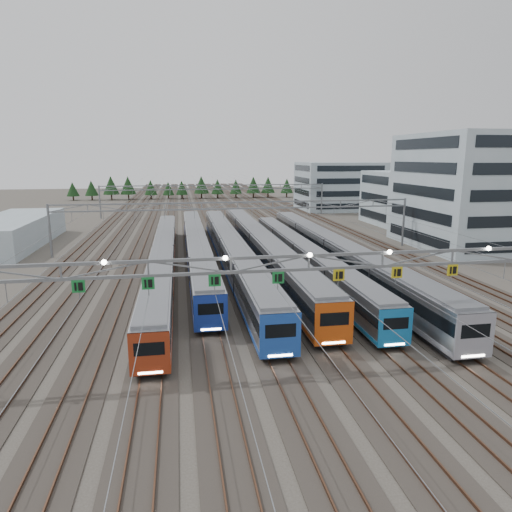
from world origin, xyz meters
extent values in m
plane|color=#47423A|center=(0.00, 0.00, 0.00)|extent=(400.00, 400.00, 0.00)
cube|color=#2D2823|center=(0.00, 100.00, 0.04)|extent=(54.00, 260.00, 0.08)
cube|color=brown|center=(-25.47, 100.00, 0.16)|extent=(0.08, 260.00, 0.16)
cube|color=brown|center=(25.47, 100.00, 0.16)|extent=(0.08, 260.00, 0.16)
cube|color=brown|center=(-0.72, 100.00, 0.16)|extent=(0.08, 260.00, 0.16)
cube|color=brown|center=(0.72, 100.00, 0.16)|extent=(0.08, 260.00, 0.16)
cube|color=black|center=(-11.25, 27.91, 0.41)|extent=(2.26, 58.94, 0.34)
cube|color=gray|center=(-11.25, 27.91, 2.07)|extent=(2.66, 60.14, 2.99)
cube|color=black|center=(-11.25, 27.91, 2.43)|extent=(2.72, 59.84, 0.90)
cube|color=#9A3217|center=(-11.25, 27.91, 0.81)|extent=(2.71, 59.84, 0.33)
cube|color=slate|center=(-11.25, 27.91, 3.66)|extent=(2.39, 58.94, 0.24)
cube|color=#9A3217|center=(-11.25, -2.12, 2.07)|extent=(2.68, 0.12, 2.99)
cube|color=black|center=(-11.25, -2.15, 2.43)|extent=(2.00, 0.10, 0.90)
cube|color=white|center=(-11.25, -2.18, 0.76)|extent=(1.60, 0.06, 0.14)
cube|color=black|center=(-6.75, 34.08, 0.42)|extent=(2.37, 57.22, 0.36)
cube|color=gray|center=(-6.75, 34.08, 2.16)|extent=(2.79, 58.39, 3.14)
cube|color=black|center=(-6.75, 34.08, 2.53)|extent=(2.85, 58.10, 0.95)
cube|color=#1B36A6|center=(-6.75, 34.08, 0.84)|extent=(2.84, 58.10, 0.35)
cube|color=slate|center=(-6.75, 34.08, 3.83)|extent=(2.51, 57.22, 0.25)
cube|color=#1B36A6|center=(-6.75, 4.93, 2.16)|extent=(2.81, 0.12, 3.14)
cube|color=black|center=(-6.75, 4.90, 2.53)|extent=(2.09, 0.10, 0.95)
cube|color=white|center=(-6.75, 4.87, 0.79)|extent=(1.67, 0.06, 0.15)
cube|color=black|center=(-2.25, 29.90, 0.43)|extent=(2.52, 60.77, 0.38)
cube|color=gray|center=(-2.25, 29.90, 2.28)|extent=(2.97, 62.01, 3.34)
cube|color=black|center=(-2.25, 29.90, 2.68)|extent=(3.03, 61.70, 1.01)
cube|color=blue|center=(-2.25, 29.90, 0.88)|extent=(3.02, 61.70, 0.37)
cube|color=slate|center=(-2.25, 29.90, 4.06)|extent=(2.67, 60.77, 0.27)
cube|color=blue|center=(-2.25, -1.06, 2.28)|extent=(2.99, 0.12, 3.34)
cube|color=black|center=(-2.25, -1.09, 2.68)|extent=(2.23, 0.10, 1.01)
cube|color=white|center=(-2.25, -1.12, 0.82)|extent=(1.78, 0.06, 0.16)
cube|color=black|center=(2.25, 32.79, 0.43)|extent=(2.57, 63.43, 0.39)
cube|color=gray|center=(2.25, 32.79, 2.32)|extent=(3.03, 64.72, 3.40)
cube|color=black|center=(2.25, 32.79, 2.73)|extent=(3.09, 64.40, 1.03)
cube|color=#DD5213|center=(2.25, 32.79, 0.89)|extent=(3.08, 64.40, 0.38)
cube|color=slate|center=(2.25, 32.79, 4.13)|extent=(2.72, 63.43, 0.27)
cube|color=#DD5213|center=(2.25, 0.48, 2.32)|extent=(3.05, 0.12, 3.40)
cube|color=black|center=(2.25, 0.45, 2.73)|extent=(2.27, 0.10, 1.03)
cube|color=white|center=(2.25, 0.42, 0.83)|extent=(1.82, 0.06, 0.16)
cube|color=black|center=(6.75, 25.78, 0.41)|extent=(2.28, 51.51, 0.34)
cube|color=gray|center=(6.75, 25.78, 2.08)|extent=(2.68, 52.56, 3.02)
cube|color=black|center=(6.75, 25.78, 2.45)|extent=(2.74, 52.30, 0.91)
cube|color=#1B7AC3|center=(6.75, 25.78, 0.81)|extent=(2.73, 52.30, 0.34)
cube|color=slate|center=(6.75, 25.78, 3.69)|extent=(2.41, 51.51, 0.24)
cube|color=#1B7AC3|center=(6.75, -0.45, 2.08)|extent=(2.70, 0.12, 3.02)
cube|color=black|center=(6.75, -0.48, 2.45)|extent=(2.01, 0.10, 0.91)
cube|color=white|center=(6.75, -0.51, 0.77)|extent=(1.61, 0.06, 0.14)
cube|color=black|center=(11.25, 26.49, 0.43)|extent=(2.54, 58.73, 0.38)
cube|color=gray|center=(11.25, 26.49, 2.30)|extent=(2.99, 59.92, 3.36)
cube|color=black|center=(11.25, 26.49, 2.70)|extent=(3.05, 59.63, 1.01)
cube|color=#9A9BA8|center=(11.25, 26.49, 0.88)|extent=(3.04, 59.63, 0.37)
cube|color=slate|center=(11.25, 26.49, 4.09)|extent=(2.69, 58.73, 0.27)
cube|color=#9A9BA8|center=(11.25, -3.43, 2.30)|extent=(3.01, 0.12, 3.36)
cube|color=black|center=(11.25, -3.46, 2.70)|extent=(2.24, 0.10, 1.01)
cube|color=white|center=(11.25, -3.49, 0.83)|extent=(1.79, 0.06, 0.16)
cube|color=gray|center=(0.00, 0.00, 7.80)|extent=(56.00, 0.22, 0.22)
cube|color=gray|center=(0.00, 0.00, 6.80)|extent=(56.00, 0.22, 0.22)
cube|color=#198136|center=(-15.75, -0.12, 6.30)|extent=(0.85, 0.06, 0.85)
cube|color=#198136|center=(-11.25, -0.12, 6.30)|extent=(0.85, 0.06, 0.85)
cube|color=#198136|center=(-6.75, -0.12, 6.30)|extent=(0.85, 0.06, 0.85)
cube|color=#198136|center=(-2.25, -0.12, 6.30)|extent=(0.85, 0.06, 0.85)
cube|color=gold|center=(2.25, -0.12, 6.30)|extent=(0.85, 0.06, 0.85)
cube|color=gold|center=(6.75, -0.12, 6.30)|extent=(0.85, 0.06, 0.85)
cube|color=gold|center=(11.25, -0.12, 6.30)|extent=(0.85, 0.06, 0.85)
cylinder|color=gray|center=(-28.00, 40.00, 4.00)|extent=(0.36, 0.36, 8.00)
cylinder|color=gray|center=(28.00, 40.00, 4.00)|extent=(0.36, 0.36, 8.00)
cube|color=gray|center=(0.00, 40.00, 7.80)|extent=(56.00, 0.22, 0.22)
cube|color=gray|center=(0.00, 40.00, 6.80)|extent=(56.00, 0.22, 0.22)
cylinder|color=gray|center=(-28.00, 85.00, 4.00)|extent=(0.36, 0.36, 8.00)
cylinder|color=gray|center=(28.00, 85.00, 4.00)|extent=(0.36, 0.36, 8.00)
cube|color=gray|center=(0.00, 85.00, 7.80)|extent=(56.00, 0.22, 0.22)
cube|color=gray|center=(0.00, 85.00, 6.80)|extent=(56.00, 0.22, 0.22)
cube|color=#9BB2B9|center=(38.29, 37.71, 9.21)|extent=(18.00, 22.00, 18.43)
cube|color=#9BB2B9|center=(40.24, 64.27, 5.81)|extent=(14.00, 16.00, 11.62)
cube|color=#9BB2B9|center=(36.17, 94.88, 6.63)|extent=(22.00, 18.00, 13.26)
cube|color=#9BB2B9|center=(-36.91, 51.28, 2.35)|extent=(10.00, 30.00, 4.71)
camera|label=1|loc=(-8.98, -30.64, 14.64)|focal=32.00mm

